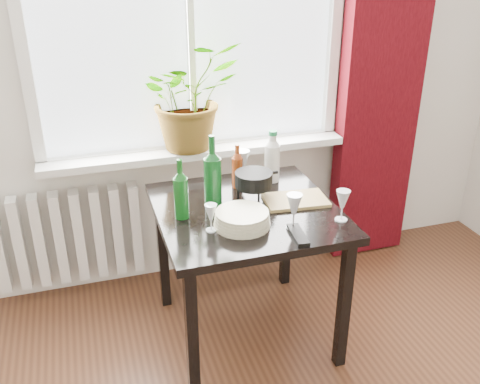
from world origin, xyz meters
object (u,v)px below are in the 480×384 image
object	(u,v)px
bottle_amber	(237,166)
potted_plant	(189,96)
wineglass_back_center	(242,167)
wineglass_back_left	(213,179)
cleaning_bottle	(272,156)
radiator	(69,237)
fondue_pot	(254,186)
wine_bottle_right	(213,171)
tv_remote	(298,235)
wineglass_front_left	(211,218)
cutting_board	(296,200)
wine_bottle_left	(181,189)
plate_stack	(242,219)
table	(246,225)
wineglass_far_right	(342,205)
wineglass_front_right	(294,211)

from	to	relation	value
bottle_amber	potted_plant	bearing A→B (deg)	113.14
wineglass_back_center	wineglass_back_left	world-z (taller)	wineglass_back_center
cleaning_bottle	wineglass_back_center	xyz separation A→B (m)	(-0.16, 0.02, -0.05)
radiator	fondue_pot	distance (m)	1.15
wine_bottle_right	wineglass_back_left	xyz separation A→B (m)	(0.03, 0.13, -0.10)
fondue_pot	tv_remote	xyz separation A→B (m)	(0.06, -0.41, -0.06)
wineglass_back_center	wineglass_front_left	size ratio (longest dim) A/B	1.44
wineglass_front_left	potted_plant	bearing A→B (deg)	83.54
wine_bottle_right	tv_remote	bearing A→B (deg)	-56.20
wineglass_back_center	cutting_board	world-z (taller)	wineglass_back_center
wineglass_back_left	cutting_board	bearing A→B (deg)	-30.15
wineglass_back_left	cutting_board	size ratio (longest dim) A/B	0.52
bottle_amber	cutting_board	bearing A→B (deg)	-48.67
wineglass_back_left	fondue_pot	xyz separation A→B (m)	(0.18, -0.12, -0.01)
wine_bottle_left	fondue_pot	size ratio (longest dim) A/B	1.36
bottle_amber	plate_stack	bearing A→B (deg)	-104.12
bottle_amber	tv_remote	xyz separation A→B (m)	(0.10, -0.57, -0.11)
wineglass_back_center	table	bearing A→B (deg)	-103.50
radiator	cutting_board	xyz separation A→B (m)	(1.10, -0.63, 0.37)
wineglass_back_left	wineglass_front_left	bearing A→B (deg)	-105.78
cleaning_bottle	wine_bottle_left	bearing A→B (deg)	-154.02
potted_plant	plate_stack	bearing A→B (deg)	-85.89
wine_bottle_left	wineglass_far_right	bearing A→B (deg)	-19.72
radiator	wineglass_front_right	distance (m)	1.39
potted_plant	cutting_board	bearing A→B (deg)	-58.57
wine_bottle_left	tv_remote	world-z (taller)	wine_bottle_left
wine_bottle_left	wineglass_front_right	distance (m)	0.52
radiator	wine_bottle_right	size ratio (longest dim) A/B	2.22
radiator	wineglass_front_left	bearing A→B (deg)	-51.29
potted_plant	wineglass_back_center	distance (m)	0.49
potted_plant	cutting_board	world-z (taller)	potted_plant
wineglass_back_center	wineglass_front_left	world-z (taller)	wineglass_back_center
table	potted_plant	xyz separation A→B (m)	(-0.13, 0.62, 0.49)
wine_bottle_right	wineglass_back_center	bearing A→B (deg)	43.93
radiator	tv_remote	xyz separation A→B (m)	(0.98, -0.96, 0.37)
wineglass_back_center	cutting_board	bearing A→B (deg)	-57.48
table	cleaning_bottle	size ratio (longest dim) A/B	3.03
wine_bottle_right	fondue_pot	world-z (taller)	wine_bottle_right
wineglass_back_center	potted_plant	bearing A→B (deg)	120.46
wineglass_back_left	tv_remote	world-z (taller)	wineglass_back_left
wineglass_front_left	fondue_pot	size ratio (longest dim) A/B	0.62
radiator	tv_remote	bearing A→B (deg)	-44.30
wineglass_back_center	plate_stack	size ratio (longest dim) A/B	0.73
potted_plant	cutting_board	xyz separation A→B (m)	(0.38, -0.62, -0.39)
wineglass_back_left	wineglass_front_right	bearing A→B (deg)	-61.15
fondue_pot	table	bearing A→B (deg)	-127.07
wineglass_front_left	fondue_pot	distance (m)	0.37
wineglass_back_center	cutting_board	size ratio (longest dim) A/B	0.62
cleaning_bottle	wineglass_back_center	bearing A→B (deg)	174.13
table	wineglass_front_right	size ratio (longest dim) A/B	5.02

